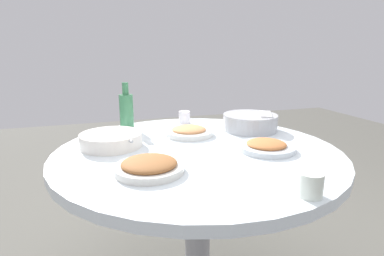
# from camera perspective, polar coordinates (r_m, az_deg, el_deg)

# --- Properties ---
(round_dining_table) EXTENTS (1.21, 1.21, 0.76)m
(round_dining_table) POSITION_cam_1_polar(r_m,az_deg,el_deg) (1.39, 1.03, -7.46)
(round_dining_table) COLOR #99999E
(round_dining_table) RESTS_ON ground
(rice_bowl) EXTENTS (0.28, 0.28, 0.09)m
(rice_bowl) POSITION_cam_1_polar(r_m,az_deg,el_deg) (1.68, 10.46, 1.09)
(rice_bowl) COLOR #B2B5BA
(rice_bowl) RESTS_ON round_dining_table
(soup_bowl) EXTENTS (0.27, 0.27, 0.06)m
(soup_bowl) POSITION_cam_1_polar(r_m,az_deg,el_deg) (1.42, -14.39, -2.15)
(soup_bowl) COLOR white
(soup_bowl) RESTS_ON round_dining_table
(dish_tofu_braise) EXTENTS (0.24, 0.24, 0.04)m
(dish_tofu_braise) POSITION_cam_1_polar(r_m,az_deg,el_deg) (1.37, 13.28, -3.21)
(dish_tofu_braise) COLOR silver
(dish_tofu_braise) RESTS_ON round_dining_table
(dish_stirfry) EXTENTS (0.24, 0.24, 0.05)m
(dish_stirfry) POSITION_cam_1_polar(r_m,az_deg,el_deg) (1.11, -7.73, -6.83)
(dish_stirfry) COLOR silver
(dish_stirfry) RESTS_ON round_dining_table
(dish_shrimp) EXTENTS (0.24, 0.24, 0.05)m
(dish_shrimp) POSITION_cam_1_polar(r_m,az_deg,el_deg) (1.56, -0.54, -0.61)
(dish_shrimp) COLOR white
(dish_shrimp) RESTS_ON round_dining_table
(green_bottle) EXTENTS (0.07, 0.07, 0.25)m
(green_bottle) POSITION_cam_1_polar(r_m,az_deg,el_deg) (1.71, -11.76, 3.19)
(green_bottle) COLOR #3E8455
(green_bottle) RESTS_ON round_dining_table
(tea_cup_near) EXTENTS (0.07, 0.07, 0.07)m
(tea_cup_near) POSITION_cam_1_polar(r_m,az_deg,el_deg) (0.99, 20.61, -9.53)
(tea_cup_near) COLOR white
(tea_cup_near) RESTS_ON round_dining_table
(tea_cup_far) EXTENTS (0.06, 0.06, 0.07)m
(tea_cup_far) POSITION_cam_1_polar(r_m,az_deg,el_deg) (1.81, -1.38, 1.96)
(tea_cup_far) COLOR white
(tea_cup_far) RESTS_ON round_dining_table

